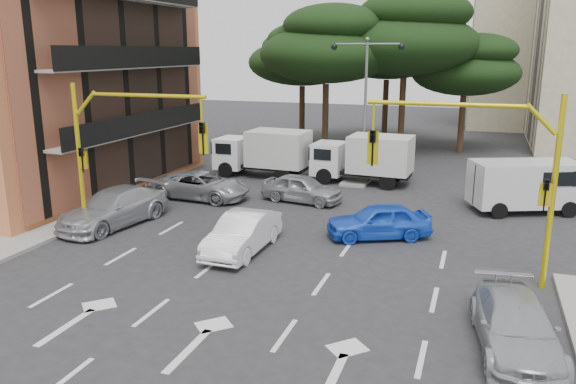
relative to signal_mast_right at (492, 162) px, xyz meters
name	(u,v)px	position (x,y,z in m)	size (l,w,h in m)	color
ground	(263,276)	(-6.80, -1.99, -3.88)	(120.00, 120.00, 0.00)	#28282B
median_strip	(363,175)	(-6.80, 14.01, -3.81)	(1.40, 6.00, 0.15)	gray
apartment_orange	(3,57)	(-24.76, 6.01, 2.97)	(15.19, 16.15, 13.70)	#BD703B
apartment_beige_far	(563,38)	(6.15, 42.01, 4.47)	(16.20, 12.15, 16.70)	tan
pine_left_near	(327,44)	(-10.75, 19.96, 3.72)	(9.15, 9.15, 10.23)	#382616
pine_center	(406,34)	(-5.75, 21.96, 4.41)	(9.98, 9.98, 11.16)	#382616
pine_left_far	(303,54)	(-13.75, 23.96, 3.03)	(8.32, 8.32, 9.30)	#382616
pine_right	(467,65)	(-1.75, 23.96, 2.33)	(7.49, 7.49, 8.37)	#382616
pine_back	(389,45)	(-7.75, 26.96, 3.72)	(9.15, 9.15, 10.23)	#382616
signal_mast_right	(492,162)	(0.00, 0.00, 0.00)	(5.79, 0.37, 6.00)	gold
signal_mast_left	(116,140)	(-13.61, 0.00, 0.00)	(5.79, 0.37, 6.00)	gold
street_lamp_center	(366,83)	(-6.80, 14.01, 1.54)	(4.16, 0.36, 7.77)	slate
car_white_hatch	(243,233)	(-8.35, -0.09, -3.17)	(1.50, 4.31, 1.42)	white
car_blue_compact	(379,221)	(-3.92, 3.13, -3.19)	(1.64, 4.07, 1.39)	blue
car_silver_wagon	(114,208)	(-14.80, 1.11, -3.12)	(2.14, 5.27, 1.53)	#AEB0B6
car_silver_cross_a	(202,186)	(-13.34, 6.25, -3.21)	(2.23, 4.84, 1.34)	#A0A3A8
car_silver_cross_b	(302,188)	(-8.44, 7.31, -3.21)	(1.60, 3.99, 1.36)	#A1A6AA
car_silver_parked	(515,326)	(0.80, -4.30, -3.23)	(1.82, 4.48, 1.30)	#AAADB2
van_white	(525,186)	(1.70, 9.01, -2.69)	(2.16, 4.77, 2.38)	silver
box_truck_a	(263,153)	(-12.36, 12.01, -2.51)	(2.35, 5.59, 2.75)	white
box_truck_b	(363,159)	(-6.49, 12.18, -2.52)	(2.32, 5.53, 2.72)	silver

